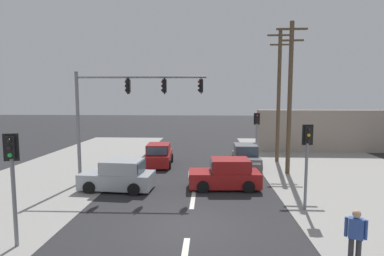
% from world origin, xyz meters
% --- Properties ---
extents(ground_plane, '(140.00, 140.00, 0.00)m').
position_xyz_m(ground_plane, '(0.00, 0.00, 0.00)').
color(ground_plane, '#28282B').
extents(lane_dash_mid, '(0.20, 2.40, 0.01)m').
position_xyz_m(lane_dash_mid, '(0.00, 3.00, 0.00)').
color(lane_dash_mid, silver).
rests_on(lane_dash_mid, ground).
extents(lane_dash_far, '(0.20, 2.40, 0.01)m').
position_xyz_m(lane_dash_far, '(0.00, 8.00, 0.00)').
color(lane_dash_far, silver).
rests_on(lane_dash_far, ground).
extents(kerb_left_verge, '(8.00, 40.00, 0.02)m').
position_xyz_m(kerb_left_verge, '(-8.50, 4.00, 0.01)').
color(kerb_left_verge, gray).
rests_on(kerb_left_verge, ground).
extents(utility_pole_midground_right, '(1.80, 0.26, 9.09)m').
position_xyz_m(utility_pole_midground_right, '(5.54, 7.97, 4.78)').
color(utility_pole_midground_right, brown).
rests_on(utility_pole_midground_right, ground).
extents(utility_pole_background_right, '(1.80, 0.26, 9.47)m').
position_xyz_m(utility_pole_background_right, '(5.71, 11.56, 4.97)').
color(utility_pole_background_right, brown).
rests_on(utility_pole_background_right, ground).
extents(traffic_signal_mast, '(6.89, 0.53, 6.00)m').
position_xyz_m(traffic_signal_mast, '(-3.84, 5.25, 4.35)').
color(traffic_signal_mast, slate).
rests_on(traffic_signal_mast, ground).
extents(pedestal_signal_right_kerb, '(0.44, 0.29, 3.56)m').
position_xyz_m(pedestal_signal_right_kerb, '(4.70, 1.99, 2.42)').
color(pedestal_signal_right_kerb, slate).
rests_on(pedestal_signal_right_kerb, ground).
extents(pedestal_signal_left_kerb, '(0.44, 0.31, 3.56)m').
position_xyz_m(pedestal_signal_left_kerb, '(-5.27, -1.65, 2.42)').
color(pedestal_signal_left_kerb, slate).
rests_on(pedestal_signal_left_kerb, ground).
extents(pedestal_signal_far_median, '(0.44, 0.30, 3.56)m').
position_xyz_m(pedestal_signal_far_median, '(4.18, 11.46, 2.42)').
color(pedestal_signal_far_median, slate).
rests_on(pedestal_signal_far_median, ground).
extents(shopfront_wall_far, '(12.00, 1.00, 3.60)m').
position_xyz_m(shopfront_wall_far, '(11.00, 16.00, 1.80)').
color(shopfront_wall_far, '#A39384').
rests_on(shopfront_wall_far, ground).
extents(hatchback_oncoming_mid, '(3.71, 1.93, 1.53)m').
position_xyz_m(hatchback_oncoming_mid, '(1.60, 4.85, 0.70)').
color(hatchback_oncoming_mid, maroon).
rests_on(hatchback_oncoming_mid, ground).
extents(hatchback_crossing_left, '(1.93, 3.71, 1.53)m').
position_xyz_m(hatchback_crossing_left, '(-2.69, 9.88, 0.70)').
color(hatchback_crossing_left, maroon).
rests_on(hatchback_crossing_left, ground).
extents(hatchback_kerbside_parked, '(3.73, 1.96, 1.53)m').
position_xyz_m(hatchback_kerbside_parked, '(-3.81, 4.28, 0.70)').
color(hatchback_kerbside_parked, '#A3A8AD').
rests_on(hatchback_kerbside_parked, ground).
extents(hatchback_oncoming_near, '(1.83, 3.66, 1.53)m').
position_xyz_m(hatchback_oncoming_near, '(3.20, 9.55, 0.70)').
color(hatchback_oncoming_near, slate).
rests_on(hatchback_oncoming_near, ground).
extents(pedestrian_at_kerb, '(0.52, 0.34, 1.63)m').
position_xyz_m(pedestrian_at_kerb, '(4.68, -2.27, 0.93)').
color(pedestrian_at_kerb, '#333338').
rests_on(pedestrian_at_kerb, ground).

